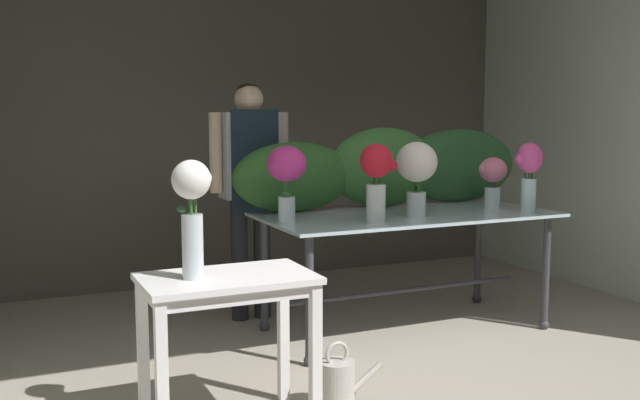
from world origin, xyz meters
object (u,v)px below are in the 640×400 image
watering_can (338,383)px  vase_magenta_anemones (286,171)px  side_table_white (227,298)px  vase_white_roses_tall (192,208)px  vase_rosy_ranunculus (493,177)px  vase_ivory_carnations (417,169)px  display_table_glass (406,230)px  vase_crimson_snapdragons (377,177)px  vase_fuchsia_freesia (529,171)px  florist (250,175)px

watering_can → vase_magenta_anemones: bearing=83.5°
side_table_white → vase_white_roses_tall: vase_white_roses_tall is taller
vase_magenta_anemones → vase_rosy_ranunculus: bearing=-0.1°
vase_white_roses_tall → watering_can: 1.18m
vase_magenta_anemones → vase_ivory_carnations: bearing=-8.1°
side_table_white → vase_rosy_ranunculus: 2.45m
vase_white_roses_tall → watering_can: vase_white_roses_tall is taller
display_table_glass → watering_can: size_ratio=5.54×
display_table_glass → vase_ivory_carnations: size_ratio=4.04×
watering_can → vase_ivory_carnations: bearing=40.9°
vase_rosy_ranunculus → vase_ivory_carnations: 0.71m
vase_magenta_anemones → vase_ivory_carnations: size_ratio=0.98×
side_table_white → vase_crimson_snapdragons: (1.18, 0.72, 0.46)m
vase_crimson_snapdragons → watering_can: vase_crimson_snapdragons is taller
vase_white_roses_tall → watering_can: size_ratio=1.53×
side_table_white → vase_rosy_ranunculus: bearing=23.1°
display_table_glass → vase_crimson_snapdragons: bearing=-144.3°
vase_rosy_ranunculus → watering_can: bearing=-150.1°
vase_crimson_snapdragons → display_table_glass: bearing=35.7°
display_table_glass → vase_rosy_ranunculus: size_ratio=5.46×
display_table_glass → vase_rosy_ranunculus: vase_rosy_ranunculus is taller
vase_ivory_carnations → vase_crimson_snapdragons: vase_crimson_snapdragons is taller
side_table_white → vase_white_roses_tall: bearing=179.4°
display_table_glass → vase_fuchsia_freesia: 0.91m
side_table_white → vase_crimson_snapdragons: size_ratio=1.64×
display_table_glass → watering_can: 1.51m
display_table_glass → watering_can: bearing=-134.8°
vase_fuchsia_freesia → vase_white_roses_tall: vase_white_roses_tall is taller
display_table_glass → vase_magenta_anemones: 0.98m
vase_rosy_ranunculus → watering_can: vase_rosy_ranunculus is taller
display_table_glass → vase_white_roses_tall: vase_white_roses_tall is taller
florist → vase_crimson_snapdragons: (0.48, -0.96, 0.06)m
vase_rosy_ranunculus → vase_fuchsia_freesia: bearing=-72.2°
vase_fuchsia_freesia → watering_can: 2.10m
vase_rosy_ranunculus → vase_fuchsia_freesia: (0.09, -0.27, 0.06)m
florist → vase_rosy_ranunculus: (1.53, -0.73, -0.01)m
vase_crimson_snapdragons → vase_fuchsia_freesia: size_ratio=1.03×
florist → watering_can: bearing=-94.3°
vase_ivory_carnations → display_table_glass: bearing=81.0°
florist → watering_can: 1.91m
vase_ivory_carnations → vase_rosy_ranunculus: bearing=9.7°
vase_rosy_ranunculus → vase_magenta_anemones: bearing=179.9°
vase_fuchsia_freesia → vase_white_roses_tall: bearing=-164.7°
side_table_white → vase_magenta_anemones: 1.27m
display_table_glass → vase_fuchsia_freesia: vase_fuchsia_freesia is taller
side_table_white → vase_ivory_carnations: 1.81m
vase_ivory_carnations → vase_crimson_snapdragons: size_ratio=1.00×
vase_white_roses_tall → vase_fuchsia_freesia: bearing=15.3°
side_table_white → vase_rosy_ranunculus: (2.23, 0.95, 0.39)m
side_table_white → vase_magenta_anemones: (0.68, 0.95, 0.49)m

